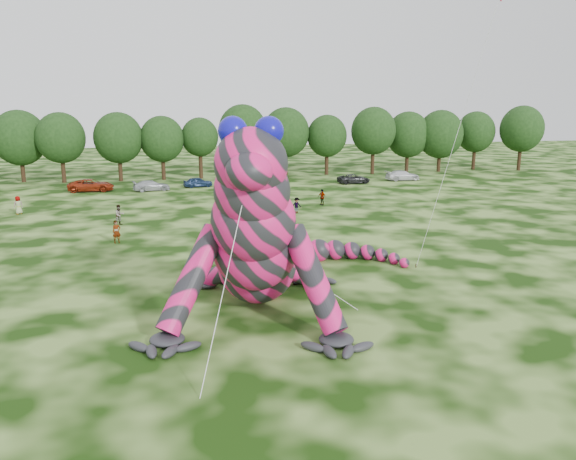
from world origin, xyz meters
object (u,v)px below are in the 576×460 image
(tree_10, at_px, (243,141))
(car_5, at_px, (269,179))
(tree_13, at_px, (373,141))
(spectator_4, at_px, (18,205))
(car_2, at_px, (91,185))
(car_4, at_px, (198,182))
(spectator_2, at_px, (297,205))
(tree_16, at_px, (475,141))
(tree_11, at_px, (286,142))
(tree_14, at_px, (408,142))
(spectator_5, at_px, (260,223))
(tree_7, at_px, (119,147))
(tree_5, at_px, (20,146))
(tree_17, at_px, (521,138))
(tree_6, at_px, (61,148))
(spectator_0, at_px, (117,232))
(tree_8, at_px, (162,148))
(tree_9, at_px, (200,148))
(flying_kite, at_px, (495,13))
(tree_15, at_px, (440,141))
(spectator_3, at_px, (322,197))
(tree_12, at_px, (327,145))
(car_3, at_px, (151,186))
(inflatable_gecko, at_px, (258,208))
(spectator_1, at_px, (119,215))
(car_6, at_px, (354,179))
(car_7, at_px, (403,175))

(tree_10, xyz_separation_m, car_5, (2.34, -8.85, -4.55))
(tree_13, bearing_deg, spectator_4, -152.82)
(car_2, xyz_separation_m, car_4, (13.08, 0.96, -0.12))
(spectator_2, bearing_deg, car_2, 121.47)
(car_2, height_order, car_4, car_2)
(tree_16, bearing_deg, tree_11, -177.87)
(tree_14, height_order, spectator_5, tree_14)
(tree_7, height_order, spectator_5, tree_7)
(tree_5, distance_m, tree_17, 75.09)
(tree_7, relative_size, spectator_4, 5.33)
(tree_6, relative_size, tree_7, 1.00)
(tree_7, xyz_separation_m, car_2, (-2.84, -9.13, -3.98))
(tree_11, bearing_deg, spectator_0, -119.13)
(tree_8, bearing_deg, tree_16, 2.75)
(tree_9, bearing_deg, tree_6, -177.97)
(tree_16, bearing_deg, car_4, -166.66)
(car_2, bearing_deg, tree_11, -68.17)
(flying_kite, xyz_separation_m, tree_15, (23.49, 51.81, -10.78))
(tree_10, relative_size, spectator_3, 6.15)
(tree_11, relative_size, spectator_4, 5.66)
(tree_7, height_order, spectator_4, tree_7)
(tree_7, relative_size, tree_9, 1.09)
(tree_15, distance_m, spectator_0, 59.82)
(flying_kite, xyz_separation_m, tree_12, (5.03, 51.78, -11.11))
(car_3, bearing_deg, tree_5, 44.85)
(tree_9, xyz_separation_m, tree_12, (18.95, 0.39, 0.15))
(flying_kite, height_order, tree_13, flying_kite)
(inflatable_gecko, bearing_deg, tree_13, 75.53)
(tree_10, bearing_deg, tree_7, -174.20)
(car_5, relative_size, spectator_1, 2.32)
(car_5, height_order, spectator_5, spectator_5)
(tree_6, height_order, tree_8, tree_6)
(tree_9, relative_size, tree_12, 0.97)
(spectator_3, bearing_deg, spectator_0, -93.56)
(tree_15, bearing_deg, flying_kite, -114.39)
(tree_11, xyz_separation_m, spectator_4, (-31.80, -24.25, -4.15))
(tree_13, height_order, car_2, tree_13)
(tree_12, bearing_deg, tree_14, 4.18)
(tree_9, distance_m, car_5, 12.10)
(tree_16, height_order, tree_17, tree_17)
(tree_12, bearing_deg, tree_6, -178.39)
(spectator_1, bearing_deg, tree_14, 2.83)
(car_6, bearing_deg, tree_11, 28.91)
(car_7, bearing_deg, tree_15, -50.88)
(tree_5, height_order, spectator_3, tree_5)
(tree_5, height_order, spectator_2, tree_5)
(flying_kite, distance_m, car_6, 44.75)
(inflatable_gecko, distance_m, spectator_0, 17.54)
(spectator_0, bearing_deg, spectator_4, 103.33)
(tree_6, relative_size, tree_12, 1.06)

